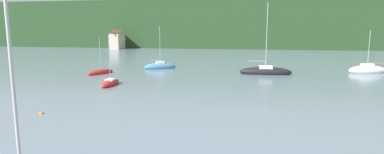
# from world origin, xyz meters

# --- Properties ---
(wooded_hillside) EXTENTS (352.00, 55.31, 47.87)m
(wooded_hillside) POSITION_xyz_m (16.47, 164.74, 7.24)
(wooded_hillside) COLOR #264223
(wooded_hillside) RESTS_ON ground_plane
(shore_building_west) EXTENTS (3.55, 6.28, 6.98)m
(shore_building_west) POSITION_xyz_m (-41.31, 127.39, 3.39)
(shore_building_west) COLOR #BCB29E
(shore_building_west) RESTS_ON ground_plane
(sailboat_far_1) EXTENTS (2.95, 4.77, 5.83)m
(sailboat_far_1) POSITION_xyz_m (-17.70, 68.43, 0.23)
(sailboat_far_1) COLOR red
(sailboat_far_1) RESTS_ON ground_plane
(sailboat_mid_3) EXTENTS (1.65, 4.54, 6.29)m
(sailboat_mid_3) POSITION_xyz_m (-11.97, 59.64, 0.25)
(sailboat_mid_3) COLOR red
(sailboat_mid_3) RESTS_ON ground_plane
(sailboat_far_5) EXTENTS (5.58, 4.10, 7.67)m
(sailboat_far_5) POSITION_xyz_m (-10.56, 76.15, 0.38)
(sailboat_far_5) COLOR teal
(sailboat_far_5) RESTS_ON ground_plane
(sailboat_far_6) EXTENTS (7.81, 2.38, 11.11)m
(sailboat_far_6) POSITION_xyz_m (6.98, 72.55, 0.41)
(sailboat_far_6) COLOR black
(sailboat_far_6) RESTS_ON ground_plane
(sailboat_far_11) EXTENTS (6.32, 3.54, 7.00)m
(sailboat_far_11) POSITION_xyz_m (22.70, 77.17, 0.42)
(sailboat_far_11) COLOR white
(sailboat_far_11) RESTS_ON ground_plane
(mooring_buoy_mid) EXTENTS (0.38, 0.38, 0.38)m
(mooring_buoy_mid) POSITION_xyz_m (-11.71, 46.65, 0.00)
(mooring_buoy_mid) COLOR orange
(mooring_buoy_mid) RESTS_ON ground_plane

